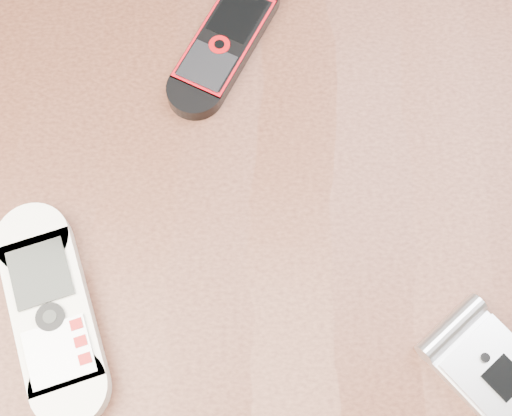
# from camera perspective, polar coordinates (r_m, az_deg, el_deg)

# --- Properties ---
(ground) EXTENTS (4.00, 4.00, 0.00)m
(ground) POSITION_cam_1_polar(r_m,az_deg,el_deg) (1.22, -0.24, -12.61)
(ground) COLOR #472B19
(ground) RESTS_ON ground
(table) EXTENTS (1.20, 0.80, 0.75)m
(table) POSITION_cam_1_polar(r_m,az_deg,el_deg) (0.59, -0.49, -3.96)
(table) COLOR black
(table) RESTS_ON ground
(nokia_white) EXTENTS (0.09, 0.16, 0.02)m
(nokia_white) POSITION_cam_1_polar(r_m,az_deg,el_deg) (0.48, -16.04, -7.95)
(nokia_white) COLOR white
(nokia_white) RESTS_ON table
(nokia_black_red) EXTENTS (0.10, 0.14, 0.01)m
(nokia_black_red) POSITION_cam_1_polar(r_m,az_deg,el_deg) (0.54, -2.49, 13.16)
(nokia_black_red) COLOR black
(nokia_black_red) RESTS_ON table
(motorola_razr) EXTENTS (0.10, 0.11, 0.02)m
(motorola_razr) POSITION_cam_1_polar(r_m,az_deg,el_deg) (0.48, 19.27, -13.05)
(motorola_razr) COLOR silver
(motorola_razr) RESTS_ON table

